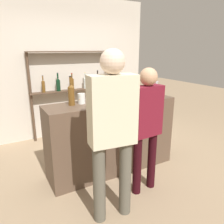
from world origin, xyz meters
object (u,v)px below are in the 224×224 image
counter_bottle_2 (131,92)px  customer_left (113,126)px  ice_bucket (152,89)px  counter_bottle_1 (125,91)px  customer_center (146,121)px  counter_bottle_0 (71,94)px  cork_jar (81,99)px

counter_bottle_2 → customer_left: bearing=-134.0°
ice_bucket → customer_left: size_ratio=0.13×
counter_bottle_2 → customer_left: 1.03m
counter_bottle_2 → ice_bucket: 0.50m
ice_bucket → customer_left: bearing=-144.0°
counter_bottle_1 → customer_left: 1.12m
counter_bottle_2 → customer_center: size_ratio=0.21×
counter_bottle_2 → customer_left: (-0.71, -0.73, -0.14)m
counter_bottle_0 → customer_center: bearing=-46.2°
ice_bucket → cork_jar: ice_bucket is taller
ice_bucket → customer_center: size_ratio=0.14×
customer_left → customer_center: customer_left is taller
counter_bottle_1 → ice_bucket: size_ratio=1.46×
counter_bottle_2 → ice_bucket: bearing=15.5°
counter_bottle_2 → customer_center: customer_center is taller
ice_bucket → customer_center: (-0.60, -0.66, -0.24)m
counter_bottle_2 → cork_jar: counter_bottle_2 is taller
counter_bottle_0 → counter_bottle_1: size_ratio=1.14×
counter_bottle_0 → ice_bucket: counter_bottle_0 is taller
ice_bucket → counter_bottle_0: bearing=177.4°
counter_bottle_2 → counter_bottle_1: bearing=97.3°
ice_bucket → customer_center: 0.93m
counter_bottle_0 → cork_jar: 0.17m
counter_bottle_0 → cork_jar: counter_bottle_0 is taller
counter_bottle_2 → counter_bottle_0: bearing=166.6°
counter_bottle_1 → customer_center: customer_center is taller
counter_bottle_1 → counter_bottle_0: bearing=175.3°
counter_bottle_1 → customer_left: customer_left is taller
counter_bottle_1 → ice_bucket: counter_bottle_1 is taller
customer_center → cork_jar: bearing=32.4°
counter_bottle_2 → customer_center: bearing=-102.8°
counter_bottle_1 → counter_bottle_2: (0.02, -0.13, -0.00)m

